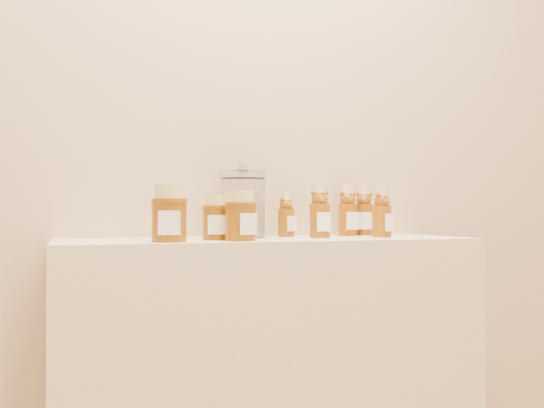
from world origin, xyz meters
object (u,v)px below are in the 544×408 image
object	(u,v)px
bear_bottle_front_left	(320,206)
glass_canister	(243,201)
honey_jar_left	(169,213)
display_table	(268,393)
bear_bottle_back_left	(286,211)

from	to	relation	value
bear_bottle_front_left	glass_canister	xyz separation A→B (m)	(-0.21, 0.10, 0.02)
honey_jar_left	bear_bottle_front_left	bearing A→B (deg)	21.01
display_table	glass_canister	world-z (taller)	glass_canister
glass_canister	honey_jar_left	bearing A→B (deg)	-141.62
display_table	bear_bottle_front_left	size ratio (longest dim) A/B	6.35
honey_jar_left	glass_canister	size ratio (longest dim) A/B	0.67
display_table	bear_bottle_front_left	distance (m)	0.57
bear_bottle_back_left	bear_bottle_front_left	xyz separation A→B (m)	(0.06, -0.12, 0.01)
display_table	bear_bottle_front_left	bearing A→B (deg)	-4.51
bear_bottle_back_left	glass_canister	distance (m)	0.15
honey_jar_left	glass_canister	distance (m)	0.33
display_table	bear_bottle_back_left	world-z (taller)	bear_bottle_back_left
bear_bottle_front_left	honey_jar_left	xyz separation A→B (m)	(-0.46, -0.10, -0.02)
display_table	honey_jar_left	size ratio (longest dim) A/B	8.18
display_table	bear_bottle_back_left	distance (m)	0.55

